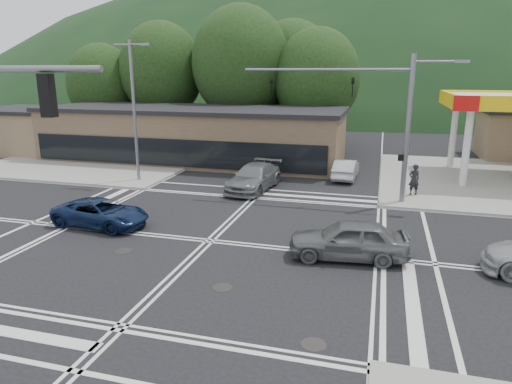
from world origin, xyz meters
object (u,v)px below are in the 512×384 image
(car_queue_a, at_px, (346,169))
(car_northbound, at_px, (254,177))
(car_blue_west, at_px, (101,213))
(pedestrian, at_px, (414,180))
(car_grey_center, at_px, (348,239))
(car_queue_b, at_px, (302,161))

(car_queue_a, height_order, car_northbound, car_northbound)
(car_blue_west, distance_m, pedestrian, 17.28)
(car_grey_center, bearing_deg, car_northbound, -152.08)
(car_grey_center, height_order, pedestrian, pedestrian)
(car_blue_west, relative_size, car_grey_center, 1.00)
(car_grey_center, distance_m, car_queue_b, 16.31)
(car_grey_center, bearing_deg, car_blue_west, -100.78)
(car_blue_west, height_order, pedestrian, pedestrian)
(car_queue_a, distance_m, car_northbound, 6.90)
(car_queue_a, relative_size, car_queue_b, 1.03)
(car_queue_a, relative_size, pedestrian, 2.25)
(pedestrian, bearing_deg, car_queue_a, -64.81)
(car_blue_west, xyz_separation_m, car_queue_b, (7.06, 14.87, 0.03))
(car_queue_b, relative_size, pedestrian, 2.19)
(car_queue_a, bearing_deg, car_northbound, 43.04)
(car_northbound, bearing_deg, car_queue_a, 47.02)
(car_grey_center, xyz_separation_m, car_northbound, (-6.45, 9.30, -0.01))
(car_queue_a, distance_m, pedestrian, 5.59)
(car_northbound, distance_m, pedestrian, 9.45)
(car_queue_b, bearing_deg, car_grey_center, 114.24)
(car_grey_center, relative_size, pedestrian, 2.55)
(car_blue_west, relative_size, pedestrian, 2.55)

